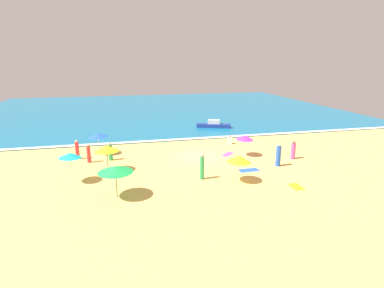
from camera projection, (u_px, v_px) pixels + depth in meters
The scene contains 20 objects.
ground_plane at pixel (200, 157), 27.21m from camera, with size 60.00×60.00×0.00m, color #EDBC60.
ocean_water at pixel (159, 109), 53.47m from camera, with size 60.00×44.00×0.10m, color #146B93.
wave_breaker_foam at pixel (185, 139), 33.09m from camera, with size 57.00×0.70×0.01m, color white.
beach_umbrella_0 at pixel (107, 148), 23.34m from camera, with size 2.28×2.29×2.10m.
beach_umbrella_1 at pixel (239, 159), 21.34m from camera, with size 1.99×1.98×1.98m.
beach_umbrella_2 at pixel (70, 155), 21.14m from camera, with size 1.91×1.90×2.22m.
beach_umbrella_3 at pixel (98, 135), 27.59m from camera, with size 1.73×1.72×1.99m.
beach_umbrella_4 at pixel (245, 137), 27.18m from camera, with size 2.19×2.20×1.95m.
beach_umbrella_5 at pixel (115, 169), 18.84m from camera, with size 2.33×2.33×2.08m.
beachgoer_0 at pixel (278, 156), 24.78m from camera, with size 0.41×0.41×1.87m.
beachgoer_1 at pixel (293, 151), 26.62m from camera, with size 0.39×0.39×1.61m.
beachgoer_2 at pixel (77, 150), 26.58m from camera, with size 0.40×0.40×1.70m.
beachgoer_3 at pixel (230, 140), 31.41m from camera, with size 0.51×0.51×0.90m.
beachgoer_4 at pixel (110, 152), 26.26m from camera, with size 0.39×0.39×1.59m.
beachgoer_5 at pixel (89, 154), 25.68m from camera, with size 0.42×0.42×1.61m.
beachgoer_6 at pixel (202, 167), 22.02m from camera, with size 0.39×0.39×1.94m.
beach_towel_0 at pixel (228, 154), 28.07m from camera, with size 1.58×1.54×0.01m.
beach_towel_1 at pixel (296, 187), 20.88m from camera, with size 0.74×1.21×0.01m.
beach_towel_2 at pixel (249, 170), 24.02m from camera, with size 1.62×0.84×0.01m.
small_boat_0 at pixel (214, 125), 38.64m from camera, with size 4.31×2.29×0.98m.
Camera 1 is at (-6.67, -25.06, 8.36)m, focal length 28.74 mm.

